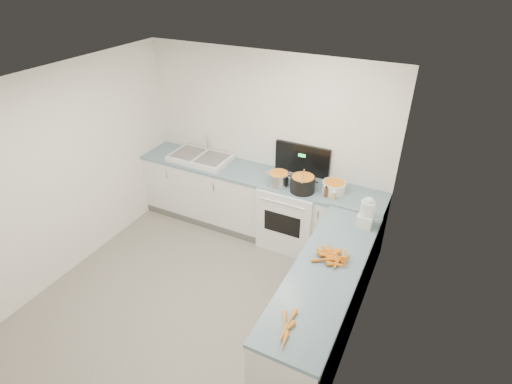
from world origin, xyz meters
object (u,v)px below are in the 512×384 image
at_px(stove, 292,213).
at_px(steel_pot, 279,180).
at_px(spice_jar, 333,196).
at_px(black_pot, 303,185).
at_px(food_processor, 366,214).
at_px(sink, 200,158).
at_px(extract_bottle, 326,192).
at_px(mixing_bowl, 334,187).

distance_m(stove, steel_pot, 0.58).
bearing_deg(spice_jar, steel_pot, 179.44).
bearing_deg(black_pot, stove, 141.34).
bearing_deg(food_processor, black_pot, 156.99).
xyz_separation_m(sink, extract_bottle, (1.93, -0.15, 0.02)).
xyz_separation_m(mixing_bowl, food_processor, (0.52, -0.53, 0.08)).
distance_m(stove, mixing_bowl, 0.75).
relative_size(black_pot, food_processor, 0.92).
distance_m(black_pot, spice_jar, 0.41).
height_order(stove, black_pot, stove).
bearing_deg(sink, stove, -0.62).
relative_size(sink, mixing_bowl, 2.95).
relative_size(stove, extract_bottle, 11.33).
bearing_deg(steel_pot, spice_jar, -0.56).
xyz_separation_m(black_pot, extract_bottle, (0.30, 0.01, -0.03)).
relative_size(extract_bottle, spice_jar, 1.35).
bearing_deg(extract_bottle, spice_jar, -8.82).
bearing_deg(extract_bottle, food_processor, -33.47).
height_order(stove, spice_jar, stove).
bearing_deg(food_processor, steel_pot, 162.91).
distance_m(mixing_bowl, extract_bottle, 0.16).
bearing_deg(sink, spice_jar, -4.66).
bearing_deg(food_processor, extract_bottle, 146.53).
height_order(extract_bottle, spice_jar, extract_bottle).
xyz_separation_m(black_pot, food_processor, (0.88, -0.37, 0.05)).
relative_size(mixing_bowl, food_processor, 0.87).
distance_m(sink, spice_jar, 2.03).
xyz_separation_m(stove, spice_jar, (0.58, -0.15, 0.51)).
bearing_deg(mixing_bowl, food_processor, -45.50).
bearing_deg(spice_jar, sink, 175.34).
bearing_deg(steel_pot, black_pot, 0.48).
bearing_deg(steel_pot, extract_bottle, 0.74).
bearing_deg(stove, spice_jar, -14.53).
xyz_separation_m(steel_pot, extract_bottle, (0.63, 0.01, -0.02)).
relative_size(stove, spice_jar, 15.35).
xyz_separation_m(stove, extract_bottle, (0.48, -0.13, 0.53)).
relative_size(stove, sink, 1.58).
bearing_deg(sink, mixing_bowl, 0.05).
distance_m(stove, food_processor, 1.32).
bearing_deg(extract_bottle, stove, 164.34).
height_order(black_pot, spice_jar, black_pot).
relative_size(stove, mixing_bowl, 4.67).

